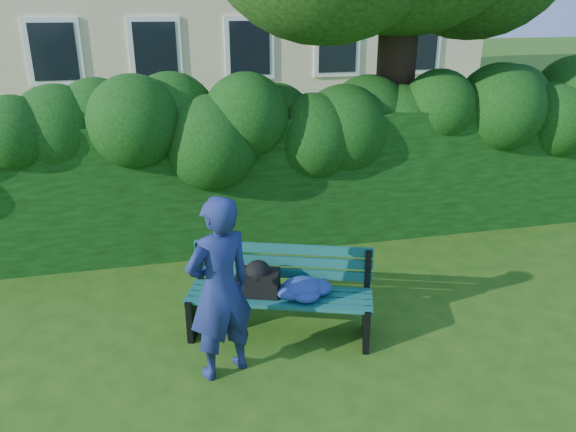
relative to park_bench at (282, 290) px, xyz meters
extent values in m
plane|color=#225011|center=(0.26, 0.24, -0.50)|extent=(80.00, 80.00, 0.00)
cube|color=white|center=(-3.34, 10.22, 1.50)|extent=(1.30, 0.08, 1.60)
cube|color=black|center=(-3.34, 10.18, 1.50)|extent=(1.05, 0.04, 1.35)
cube|color=white|center=(-0.94, 10.22, 1.50)|extent=(1.30, 0.08, 1.60)
cube|color=black|center=(-0.94, 10.18, 1.50)|extent=(1.05, 0.04, 1.35)
cube|color=white|center=(1.46, 10.22, 1.50)|extent=(1.30, 0.08, 1.60)
cube|color=black|center=(1.46, 10.18, 1.50)|extent=(1.05, 0.04, 1.35)
cube|color=white|center=(3.86, 10.22, 1.50)|extent=(1.30, 0.08, 1.60)
cube|color=black|center=(3.86, 10.18, 1.50)|extent=(1.05, 0.04, 1.35)
cube|color=white|center=(6.26, 10.22, 1.50)|extent=(1.30, 0.08, 1.60)
cube|color=black|center=(6.26, 10.18, 1.50)|extent=(1.05, 0.04, 1.35)
cube|color=black|center=(0.26, 2.44, 0.40)|extent=(10.00, 1.00, 1.80)
cylinder|color=black|center=(2.39, 2.97, 1.75)|extent=(0.56, 0.56, 4.51)
cube|color=#0F4F49|center=(-0.09, -0.20, -0.05)|extent=(1.76, 0.71, 0.04)
cube|color=#0F4F49|center=(-0.05, -0.09, -0.05)|extent=(1.76, 0.71, 0.04)
cube|color=#0F4F49|center=(-0.01, 0.02, -0.05)|extent=(1.76, 0.71, 0.04)
cube|color=#0F4F49|center=(0.03, 0.14, -0.05)|extent=(1.76, 0.71, 0.04)
cube|color=#0F4F49|center=(0.06, 0.21, 0.08)|extent=(1.74, 0.65, 0.10)
cube|color=#0F4F49|center=(0.06, 0.22, 0.21)|extent=(1.74, 0.65, 0.10)
cube|color=#0F4F49|center=(0.06, 0.23, 0.34)|extent=(1.74, 0.65, 0.10)
cube|color=black|center=(-0.85, 0.26, -0.28)|extent=(0.22, 0.49, 0.44)
cube|color=black|center=(-0.76, 0.50, 0.15)|extent=(0.08, 0.08, 0.45)
cube|color=black|center=(-0.86, 0.21, -0.06)|extent=(0.20, 0.42, 0.05)
cube|color=black|center=(0.78, -0.32, -0.28)|extent=(0.22, 0.49, 0.44)
cube|color=black|center=(0.87, -0.08, 0.15)|extent=(0.08, 0.08, 0.45)
cube|color=black|center=(0.77, -0.37, -0.06)|extent=(0.20, 0.42, 0.05)
cube|color=white|center=(-0.37, 0.04, -0.02)|extent=(0.21, 0.18, 0.02)
cube|color=black|center=(-0.23, 0.04, 0.09)|extent=(0.47, 0.37, 0.25)
imported|color=navy|center=(-0.66, -0.49, 0.35)|extent=(0.73, 0.62, 1.71)
camera|label=1|loc=(-1.08, -4.82, 2.71)|focal=35.00mm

